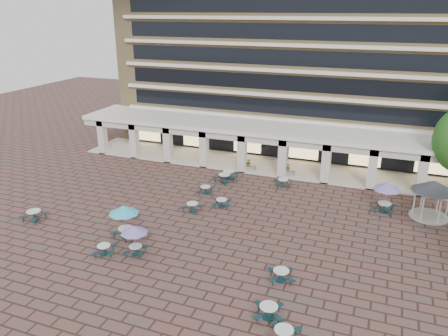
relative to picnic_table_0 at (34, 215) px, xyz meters
The scene contains 20 objects.
ground 14.53m from the picnic_table_0, 15.47° to the left, with size 120.00×120.00×0.00m, color brown.
apartment_building 34.69m from the picnic_table_0, 64.49° to the left, with size 40.00×15.50×25.20m.
retail_arcade 23.47m from the picnic_table_0, 53.14° to the left, with size 42.00×6.60×4.40m.
picnic_table_0 is the anchor object (origin of this frame).
picnic_table_1 8.55m from the picnic_table_0, 15.71° to the right, with size 1.90×1.90×0.69m.
picnic_table_2 21.00m from the picnic_table_0, 12.66° to the right, with size 1.97×1.97×0.77m.
picnic_table_3 22.52m from the picnic_table_0, 15.65° to the right, with size 1.72×1.72×0.75m.
picnic_table_4 8.49m from the picnic_table_0, ahead, with size 2.21×2.21×2.55m.
picnic_table_5 12.55m from the picnic_table_0, 28.42° to the left, with size 1.84×1.84×0.72m.
picnic_table_6 10.49m from the picnic_table_0, ahead, with size 1.88×1.88×2.17m.
picnic_table_7 20.32m from the picnic_table_0, ahead, with size 2.01×2.01×0.75m.
picnic_table_8 14.40m from the picnic_table_0, 42.48° to the left, with size 1.80×1.80×0.69m.
picnic_table_9 17.08m from the picnic_table_0, 48.64° to the left, with size 2.34×2.34×0.86m.
picnic_table_10 15.08m from the picnic_table_0, 30.38° to the left, with size 1.81×1.81×0.70m.
picnic_table_11 28.40m from the picnic_table_0, 23.91° to the left, with size 2.25×2.25×2.60m.
picnic_table_12 17.93m from the picnic_table_0, 50.70° to the left, with size 2.01×2.01×0.86m.
picnic_table_13 21.78m from the picnic_table_0, 39.57° to the left, with size 2.03×2.03×0.75m.
gazebo 31.66m from the picnic_table_0, 21.86° to the left, with size 3.36×3.36×3.13m.
planter_left 20.88m from the picnic_table_0, 53.46° to the left, with size 1.50×0.70×1.32m.
planter_right 23.57m from the picnic_table_0, 45.38° to the left, with size 1.50×0.68×1.36m.
Camera 1 is at (11.19, -27.59, 15.95)m, focal length 35.00 mm.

